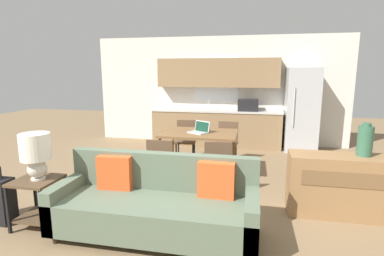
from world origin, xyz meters
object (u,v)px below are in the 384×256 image
Objects in this scene: dining_chair_near_left at (162,161)px; dining_chair_far_right at (227,140)px; side_table at (38,195)px; dining_chair_far_left at (186,138)px; dining_table at (199,136)px; couch at (157,205)px; credenza at (340,185)px; table_lamp at (36,152)px; refrigerator at (301,110)px; laptop at (200,130)px; dining_chair_near_right at (218,163)px; vase at (365,141)px.

dining_chair_near_left is 1.85m from dining_chair_far_right.
side_table is 0.71× the size of dining_chair_far_left.
dining_chair_far_left reaches higher than dining_table.
dining_table is 0.59× the size of couch.
credenza is (3.58, 1.04, 0.00)m from side_table.
dining_table is 1.59× the size of dining_chair_far_left.
couch is (-0.10, -2.11, -0.35)m from dining_table.
credenza is at bearing 16.12° from table_lamp.
laptop is at bearing -132.36° from refrigerator.
dining_chair_far_right is at bearing 129.55° from credenza.
couch is 1.30m from dining_chair_near_left.
refrigerator reaches higher than dining_table.
credenza is at bearing -89.41° from refrigerator.
refrigerator is 2.31× the size of dining_chair_far_right.
dining_chair_near_left is (-0.85, -0.06, 0.00)m from dining_chair_near_right.
dining_chair_far_right is (1.94, 2.99, -0.45)m from table_lamp.
laptop is (-2.00, -2.19, -0.14)m from refrigerator.
dining_table is at bearing 142.54° from laptop.
couch is at bearing -157.72° from vase.
dining_chair_near_left is 1.00m from laptop.
dining_chair_near_left is (1.11, 1.36, 0.07)m from side_table.
couch reaches higher than credenza.
table_lamp reaches higher than dining_chair_near_left.
refrigerator is 2.15m from dining_chair_far_right.
dining_chair_far_left is at bearing 141.27° from credenza.
couch is 2.94m from dining_chair_far_right.
dining_table is at bearing -68.78° from dining_chair_near_right.
table_lamp is 0.66× the size of dining_chair_near_right.
couch reaches higher than side_table.
table_lamp reaches higher than dining_chair_near_right.
table_lamp reaches higher than couch.
couch is 2.70× the size of dining_chair_near_right.
refrigerator is at bearing 22.47° from dining_chair_far_left.
dining_chair_far_left is (-2.48, 1.99, 0.07)m from credenza.
credenza reaches higher than side_table.
couch is 2.70× the size of dining_chair_far_left.
dining_chair_near_right is 1.82m from dining_chair_far_left.
dining_chair_far_left is at bearing 69.89° from side_table.
dining_chair_near_right is 1.00× the size of dining_chair_far_left.
laptop reaches higher than dining_chair_far_left.
dining_table is 0.94m from dining_chair_far_left.
credenza is 3.16× the size of laptop.
side_table is 3.22m from dining_chair_far_left.
vase is at bearing -85.07° from refrigerator.
side_table is (-1.44, -0.11, 0.04)m from couch.
credenza is (3.56, 1.03, -0.52)m from table_lamp.
laptop reaches higher than dining_table.
vase is 0.50× the size of dining_chair_far_left.
refrigerator reaches higher than couch.
dining_chair_far_left is at bearing -89.88° from dining_chair_near_left.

